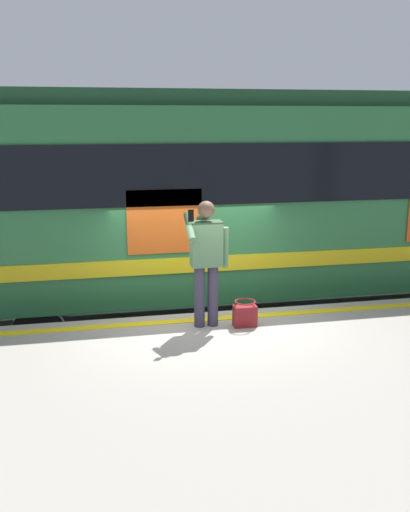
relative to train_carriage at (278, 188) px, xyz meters
The scene contains 8 objects.
ground_plane 3.85m from the train_carriage, 50.60° to the left, with size 26.47×26.47×0.00m, color #3D3D3F.
platform 5.38m from the train_carriage, 68.55° to the left, with size 17.65×4.85×1.11m, color #9E998E.
safety_line 3.44m from the train_carriage, 54.11° to the left, with size 17.29×0.16×0.01m, color yellow.
track_rail_near 3.17m from the train_carriage, 21.30° to the left, with size 22.94×0.08×0.16m, color slate.
track_rail_far 3.17m from the train_carriage, 21.61° to the right, with size 22.94×0.08×0.16m, color slate.
train_carriage is the anchor object (origin of this frame).
passenger 3.36m from the train_carriage, 55.48° to the left, with size 0.57×0.55×1.67m.
handbag 3.44m from the train_carriage, 64.19° to the left, with size 0.31×0.28×0.35m.
Camera 1 is at (1.49, 7.42, 3.79)m, focal length 39.37 mm.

